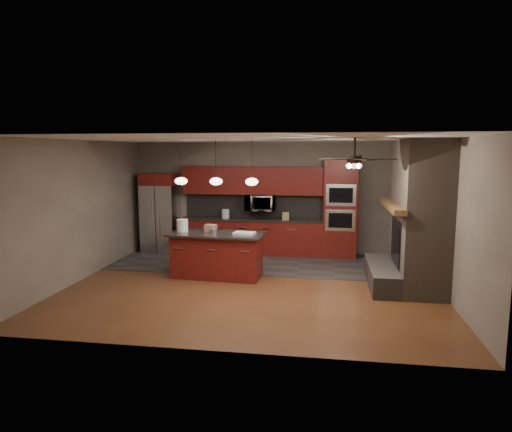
% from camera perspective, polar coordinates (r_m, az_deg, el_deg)
% --- Properties ---
extents(ground, '(7.00, 7.00, 0.00)m').
position_cam_1_polar(ground, '(8.97, -0.29, -8.61)').
color(ground, brown).
rests_on(ground, ground).
extents(ceiling, '(7.00, 6.00, 0.02)m').
position_cam_1_polar(ceiling, '(8.59, -0.30, 9.58)').
color(ceiling, white).
rests_on(ceiling, back_wall).
extents(back_wall, '(7.00, 0.02, 2.80)m').
position_cam_1_polar(back_wall, '(11.62, 2.05, 2.28)').
color(back_wall, gray).
rests_on(back_wall, ground).
extents(right_wall, '(0.02, 6.00, 2.80)m').
position_cam_1_polar(right_wall, '(8.83, 22.75, -0.21)').
color(right_wall, gray).
rests_on(right_wall, ground).
extents(left_wall, '(0.02, 6.00, 2.80)m').
position_cam_1_polar(left_wall, '(9.85, -20.84, 0.70)').
color(left_wall, gray).
rests_on(left_wall, ground).
extents(slate_tile_patch, '(7.00, 2.40, 0.01)m').
position_cam_1_polar(slate_tile_patch, '(10.69, 1.25, -5.83)').
color(slate_tile_patch, '#393533').
rests_on(slate_tile_patch, ground).
extents(fireplace_column, '(1.30, 2.10, 2.80)m').
position_cam_1_polar(fireplace_column, '(9.13, 19.31, -0.43)').
color(fireplace_column, brown).
rests_on(fireplace_column, ground).
extents(back_cabinetry, '(3.59, 0.64, 2.20)m').
position_cam_1_polar(back_cabinetry, '(11.50, -0.46, -0.32)').
color(back_cabinetry, maroon).
rests_on(back_cabinetry, ground).
extents(oven_tower, '(0.80, 0.63, 2.38)m').
position_cam_1_polar(oven_tower, '(11.27, 10.48, 0.90)').
color(oven_tower, maroon).
rests_on(oven_tower, ground).
extents(microwave, '(0.73, 0.41, 0.50)m').
position_cam_1_polar(microwave, '(11.42, 0.53, 1.68)').
color(microwave, silver).
rests_on(microwave, back_cabinetry).
extents(refrigerator, '(0.86, 0.75, 2.02)m').
position_cam_1_polar(refrigerator, '(11.98, -11.86, 0.42)').
color(refrigerator, silver).
rests_on(refrigerator, ground).
extents(kitchen_island, '(1.99, 1.01, 0.92)m').
position_cam_1_polar(kitchen_island, '(9.44, -4.92, -4.86)').
color(kitchen_island, maroon).
rests_on(kitchen_island, ground).
extents(white_bucket, '(0.24, 0.24, 0.25)m').
position_cam_1_polar(white_bucket, '(9.60, -9.19, -1.18)').
color(white_bucket, white).
rests_on(white_bucket, kitchen_island).
extents(paint_can, '(0.17, 0.17, 0.10)m').
position_cam_1_polar(paint_can, '(9.32, -5.34, -1.86)').
color(paint_can, silver).
rests_on(paint_can, kitchen_island).
extents(paint_tray, '(0.45, 0.35, 0.04)m').
position_cam_1_polar(paint_tray, '(9.20, -1.46, -2.16)').
color(paint_tray, silver).
rests_on(paint_tray, kitchen_island).
extents(cardboard_box, '(0.26, 0.21, 0.15)m').
position_cam_1_polar(cardboard_box, '(9.52, -5.70, -1.52)').
color(cardboard_box, '#A17053').
rests_on(cardboard_box, kitchen_island).
extents(counter_bucket, '(0.26, 0.26, 0.22)m').
position_cam_1_polar(counter_bucket, '(11.57, -3.83, 0.30)').
color(counter_bucket, silver).
rests_on(counter_bucket, back_cabinetry).
extents(counter_box, '(0.18, 0.15, 0.18)m').
position_cam_1_polar(counter_box, '(11.29, 3.72, 0.01)').
color(counter_box, tan).
rests_on(counter_box, back_cabinetry).
extents(pendant_left, '(0.26, 0.26, 0.92)m').
position_cam_1_polar(pendant_left, '(9.68, -9.35, 4.36)').
color(pendant_left, black).
rests_on(pendant_left, ceiling).
extents(pendant_center, '(0.26, 0.26, 0.92)m').
position_cam_1_polar(pendant_center, '(9.48, -5.02, 4.36)').
color(pendant_center, black).
rests_on(pendant_center, ceiling).
extents(pendant_right, '(0.26, 0.26, 0.92)m').
position_cam_1_polar(pendant_right, '(9.33, -0.53, 4.33)').
color(pendant_right, black).
rests_on(pendant_right, ceiling).
extents(ceiling_fan, '(1.27, 1.33, 0.41)m').
position_cam_1_polar(ceiling_fan, '(7.69, 12.18, 7.01)').
color(ceiling_fan, black).
rests_on(ceiling_fan, ceiling).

